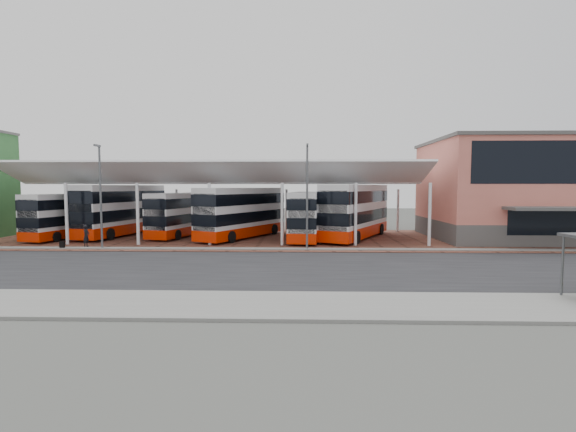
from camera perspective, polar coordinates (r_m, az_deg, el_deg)
name	(u,v)px	position (r m, az deg, el deg)	size (l,w,h in m)	color
ground	(276,265)	(26.07, -1.59, -6.74)	(140.00, 140.00, 0.00)	#42433F
road	(276,268)	(25.09, -1.72, -7.14)	(120.00, 14.00, 0.02)	black
forecourt	(306,239)	(38.87, 2.44, -3.14)	(72.00, 16.00, 0.06)	brown
sidewalk	(264,305)	(17.31, -3.31, -12.07)	(120.00, 4.00, 0.14)	slate
north_kerb	(281,249)	(32.16, -0.97, -4.56)	(120.00, 0.80, 0.14)	slate
yellow_line_near	(268,294)	(19.24, -2.78, -10.55)	(120.00, 0.12, 0.01)	gold
yellow_line_far	(268,292)	(19.53, -2.72, -10.33)	(120.00, 0.12, 0.01)	gold
canopy	(222,177)	(40.21, -9.08, 5.29)	(37.00, 11.63, 7.07)	white
terminal	(531,189)	(44.99, 30.31, 3.20)	(18.40, 14.40, 9.25)	#4F4C4A
lamp_west	(100,193)	(35.40, -24.27, 2.84)	(0.16, 0.90, 8.07)	#505256
lamp_east	(307,193)	(31.85, 2.63, 3.10)	(0.16, 0.90, 8.07)	#505256
bus_0	(72,216)	(44.58, -27.43, 0.03)	(4.46, 10.35, 4.16)	silver
bus_1	(122,210)	(44.65, -21.81, 0.72)	(4.99, 12.36, 4.97)	silver
bus_2	(184,214)	(42.27, -14.02, 0.22)	(4.78, 10.50, 4.22)	silver
bus_3	(243,213)	(39.54, -6.22, 0.41)	(7.47, 11.40, 4.71)	silver
bus_4	(306,216)	(38.47, 2.52, 0.04)	(3.36, 10.66, 4.32)	silver
bus_5	(356,212)	(39.54, 9.28, 0.59)	(7.79, 12.12, 4.99)	silver
pedestrian	(86,236)	(36.91, -25.87, -2.46)	(0.66, 0.43, 1.80)	black
suitcase	(62,245)	(36.92, -28.49, -3.51)	(0.33, 0.23, 0.56)	black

